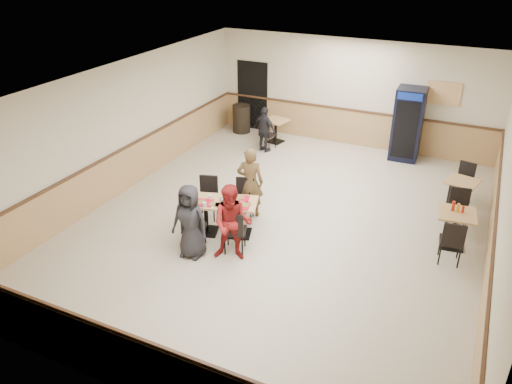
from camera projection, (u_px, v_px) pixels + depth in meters
The scene contains 20 objects.
ground at pixel (282, 222), 10.61m from camera, with size 10.00×10.00×0.00m, color beige.
room_shell at pixel (394, 167), 11.72m from camera, with size 10.00×10.00×10.00m.
main_table at pixel (223, 212), 9.99m from camera, with size 1.52×1.08×0.74m.
main_chairs at pixel (220, 213), 10.01m from camera, with size 1.66×1.91×0.93m.
diner_woman_left at pixel (190, 221), 9.19m from camera, with size 0.71×0.46×1.46m, color black.
diner_woman_right at pixel (232, 223), 9.09m from camera, with size 0.73×0.57×1.51m, color maroon.
diner_man_opposite at pixel (250, 182), 10.55m from camera, with size 0.57×0.37×1.56m, color brown.
lone_diner at pixel (265, 129), 13.81m from camera, with size 0.76×0.32×1.29m, color black.
tabletop_clutter at pixel (222, 202), 9.80m from camera, with size 1.23×0.88×0.12m.
side_table_near at pixel (455, 224), 9.58m from camera, with size 0.77×0.77×0.74m.
side_table_near_chair_south at pixel (452, 240), 9.11m from camera, with size 0.43×0.43×0.93m, color black, non-canonical shape.
side_table_near_chair_north at pixel (458, 211), 10.06m from camera, with size 0.43×0.43×0.93m, color black, non-canonical shape.
side_table_far at pixel (461, 190), 10.91m from camera, with size 0.77×0.77×0.69m.
side_table_far_chair_south at pixel (458, 202), 10.47m from camera, with size 0.41×0.41×0.88m, color black, non-canonical shape.
side_table_far_chair_north at pixel (463, 181), 11.36m from camera, with size 0.41×0.41×0.88m, color black, non-canonical shape.
condiment_caddy at pixel (457, 207), 9.48m from camera, with size 0.23×0.06×0.20m.
back_table at pixel (276, 127), 14.52m from camera, with size 0.77×0.77×0.69m.
back_table_chair_lone at pixel (268, 134), 14.09m from camera, with size 0.40×0.40×0.87m, color black, non-canonical shape.
pepsi_cooler at pixel (408, 124), 13.22m from camera, with size 0.76×0.77×1.95m.
trash_bin at pixel (241, 119), 15.31m from camera, with size 0.54×0.54×0.85m, color black.
Camera 1 is at (3.40, -8.51, 5.42)m, focal length 35.00 mm.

